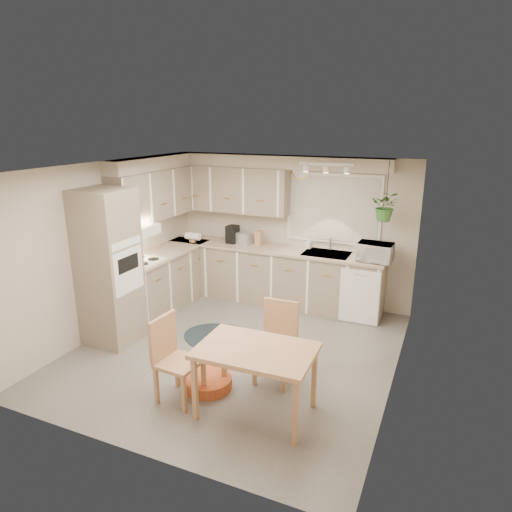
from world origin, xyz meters
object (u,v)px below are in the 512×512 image
pet_bed (208,382)px  microwave (375,250)px  braided_rug (222,338)px  dining_table (256,381)px  chair_left (179,360)px  chair_back (275,344)px

pet_bed → microwave: microwave is taller
braided_rug → microwave: microwave is taller
pet_bed → dining_table: bearing=-16.4°
chair_left → microwave: size_ratio=1.89×
dining_table → braided_rug: size_ratio=1.02×
dining_table → pet_bed: dining_table is taller
braided_rug → pet_bed: bearing=-69.3°
chair_left → dining_table: bearing=101.7°
chair_left → microwave: (1.52, 2.91, 0.64)m
dining_table → pet_bed: (-0.69, 0.20, -0.31)m
dining_table → microwave: 2.97m
chair_left → chair_back: bearing=137.8°
chair_back → microwave: (0.72, 2.15, 0.64)m
chair_left → braided_rug: chair_left is taller
microwave → chair_back: bearing=-105.5°
chair_back → pet_bed: bearing=33.3°
braided_rug → dining_table: bearing=-50.3°
dining_table → chair_back: 0.66m
pet_bed → microwave: (1.36, 2.60, 1.04)m
chair_left → chair_back: (0.80, 0.76, -0.00)m
dining_table → braided_rug: 1.78m
chair_left → chair_back: 1.10m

